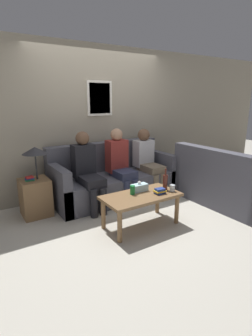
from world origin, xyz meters
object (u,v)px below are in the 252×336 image
Objects in this scene: couch_side at (225,185)px; person_left at (87,168)px; drinking_glass at (172,188)px; wine_bottle at (165,182)px; couch_main at (113,179)px; person_middle at (120,163)px; coffee_table at (141,199)px; person_right at (148,159)px.

person_left is (-1.98, 1.07, 0.33)m from couch_side.
couch_side is 17.83× the size of drinking_glass.
wine_bottle is 0.25× the size of person_left.
couch_main is 6.93× the size of wine_bottle.
person_middle is (-0.13, 1.00, 0.09)m from wine_bottle.
coffee_table is 0.87× the size of person_left.
couch_side reaches higher than coffee_table.
person_middle reaches higher than coffee_table.
couch_side is 2.27m from person_left.
person_middle is (0.62, 0.02, 0.01)m from person_left.
coffee_table is (-1.63, 0.12, 0.06)m from couch_side.
couch_side is 1.20m from drinking_glass.
coffee_table is 1.05m from person_middle.
couch_main is 23.12× the size of drinking_glass.
couch_main reaches higher than coffee_table.
couch_side is 1.64m from coffee_table.
couch_side is 5.34× the size of wine_bottle.
couch_main reaches higher than wine_bottle.
couch_main is 2.03× the size of coffee_table.
person_middle reaches higher than couch_side.
person_right is at bearing -13.34° from couch_main.
couch_main is at bearing 99.67° from drinking_glass.
person_right reaches higher than drinking_glass.
person_middle is (0.04, -0.19, 0.34)m from couch_main.
couch_side is at bearing 0.31° from drinking_glass.
drinking_glass is 0.08× the size of person_left.
drinking_glass is (-1.18, -0.01, 0.18)m from couch_side.
person_left is at bearing -177.81° from person_middle.
drinking_glass is (0.45, -0.12, 0.11)m from coffee_table.
drinking_glass is at bearing -80.33° from couch_main.
person_middle reaches higher than person_left.
person_right is at bearing 65.42° from wine_bottle.
couch_side is 1.41× the size of person_right.
person_left is 1.22m from person_right.
couch_side reaches higher than wine_bottle.
drinking_glass is 1.22m from person_right.
person_right is (0.47, 1.03, 0.07)m from wine_bottle.
drinking_glass is (0.22, -1.29, 0.18)m from couch_main.
couch_main is 1.23m from wine_bottle.
person_middle reaches higher than person_right.
couch_side is at bearing -4.28° from wine_bottle.
couch_main is 1.75× the size of person_middle.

